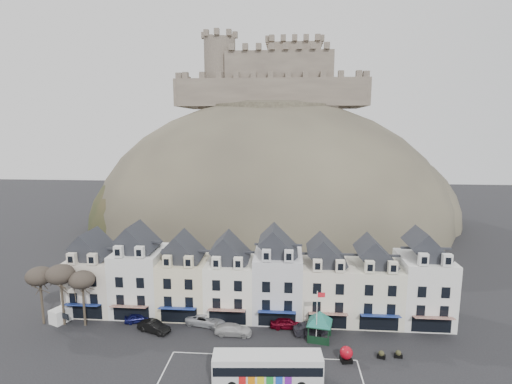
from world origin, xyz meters
TOP-DOWN VIEW (x-y plane):
  - ground at (0.00, 0.00)m, footprint 300.00×300.00m
  - coach_bay_markings at (2.00, 1.25)m, footprint 22.00×7.50m
  - townhouse_terrace at (0.15, 15.97)m, footprint 54.40×9.35m
  - castle_hill at (1.25, 68.95)m, footprint 100.00×76.00m
  - castle at (0.51, 75.93)m, footprint 50.20×22.20m
  - tree_left_far at (-29.00, 10.50)m, footprint 3.61×3.61m
  - tree_left_mid at (-26.00, 10.50)m, footprint 3.78×3.78m
  - tree_left_near at (-23.00, 10.50)m, footprint 3.43×3.43m
  - bus at (2.71, 0.16)m, footprint 11.86×3.61m
  - bus_shelter at (8.94, 9.36)m, footprint 6.04×6.04m
  - red_buoy at (11.69, 4.71)m, footprint 1.50×1.50m
  - flagpole at (8.53, 8.27)m, footprint 1.02×0.20m
  - white_van at (-26.54, 12.00)m, footprint 3.42×4.69m
  - planter_west at (15.95, 5.69)m, footprint 1.06×0.76m
  - planter_east at (18.00, 6.00)m, footprint 0.95×0.64m
  - car_navy at (-16.00, 12.00)m, footprint 4.09×2.62m
  - car_black at (-12.94, 9.50)m, footprint 4.82×3.13m
  - car_silver at (-6.45, 11.98)m, footprint 5.78×3.56m
  - car_white at (-2.28, 9.67)m, footprint 5.01×2.19m
  - car_maroon at (4.80, 12.00)m, footprint 4.67×1.96m
  - car_charcoal at (7.92, 10.50)m, footprint 4.83×2.74m

SIDE VIEW (x-z plane):
  - ground at x=0.00m, z-range 0.00..0.00m
  - coach_bay_markings at x=2.00m, z-range -0.01..0.01m
  - castle_hill at x=1.25m, z-range -33.89..34.11m
  - planter_east at x=18.00m, z-range -0.02..0.90m
  - planter_west at x=15.95m, z-range -0.02..0.94m
  - car_navy at x=-16.00m, z-range 0.00..1.30m
  - car_white at x=-2.28m, z-range 0.00..1.43m
  - car_black at x=-12.94m, z-range 0.00..1.50m
  - car_charcoal at x=7.92m, z-range 0.00..1.51m
  - car_silver at x=-6.45m, z-range 0.00..1.52m
  - car_maroon at x=4.80m, z-range 0.00..1.58m
  - red_buoy at x=11.69m, z-range 0.02..1.88m
  - white_van at x=-26.54m, z-range 0.00..1.97m
  - bus at x=2.71m, z-range 0.17..3.47m
  - bus_shelter at x=8.94m, z-range 1.08..4.99m
  - flagpole at x=8.53m, z-range 0.50..7.58m
  - townhouse_terrace at x=0.15m, z-range -0.60..11.20m
  - tree_left_near at x=-23.00m, z-range 2.64..10.47m
  - tree_left_far at x=-29.00m, z-range 2.78..11.02m
  - tree_left_mid at x=-26.00m, z-range 2.92..11.56m
  - castle at x=0.51m, z-range 29.19..51.19m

